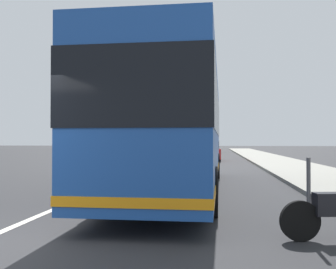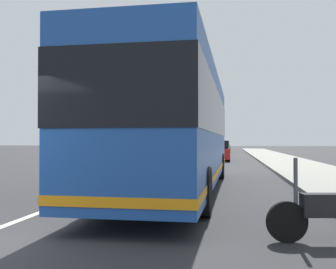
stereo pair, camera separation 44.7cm
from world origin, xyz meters
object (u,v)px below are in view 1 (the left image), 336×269
at_px(coach_bus, 177,125).
at_px(car_side_street, 207,151).
at_px(car_behind_bus, 152,149).
at_px(car_far_distant, 210,147).
at_px(car_ahead_same_lane, 170,147).

xyz_separation_m(coach_bus, car_side_street, (17.76, -0.55, -1.28)).
bearing_deg(car_behind_bus, car_far_distant, 162.70).
relative_size(car_ahead_same_lane, car_far_distant, 0.98).
distance_m(car_ahead_same_lane, car_far_distant, 5.29).
bearing_deg(car_ahead_same_lane, car_side_street, 16.10).
distance_m(car_side_street, car_ahead_same_lane, 20.51).
bearing_deg(coach_bus, car_far_distant, 0.10).
height_order(car_ahead_same_lane, car_behind_bus, car_behind_bus).
xyz_separation_m(coach_bus, car_far_distant, (38.91, -0.57, -1.26)).
bearing_deg(coach_bus, car_side_street, -0.83).
bearing_deg(car_far_distant, coach_bus, -178.53).
xyz_separation_m(car_side_street, car_far_distant, (21.15, -0.02, 0.01)).
relative_size(coach_bus, car_ahead_same_lane, 3.01).
bearing_deg(car_side_street, car_ahead_same_lane, 10.70).
height_order(car_ahead_same_lane, car_far_distant, car_ahead_same_lane).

